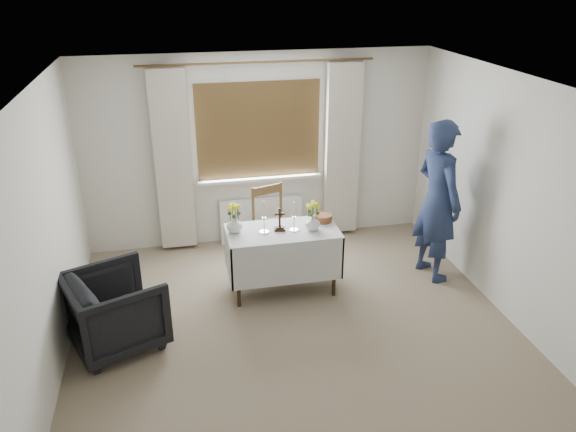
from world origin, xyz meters
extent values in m
plane|color=gray|center=(0.00, 0.00, 0.00)|extent=(5.00, 5.00, 0.00)
cube|color=silver|center=(0.02, 1.08, 0.38)|extent=(1.24, 0.64, 0.76)
imported|color=black|center=(-1.76, 0.43, 0.38)|extent=(1.09, 1.08, 0.77)
imported|color=navy|center=(1.85, 1.08, 0.96)|extent=(0.60, 0.78, 1.92)
cube|color=white|center=(0.00, 2.42, 0.30)|extent=(1.10, 0.10, 0.60)
imported|color=silver|center=(-0.50, 1.15, 0.85)|extent=(0.23, 0.23, 0.18)
imported|color=silver|center=(0.35, 1.02, 0.85)|extent=(0.18, 0.18, 0.18)
cylinder|color=brown|center=(0.53, 1.23, 0.80)|extent=(0.26, 0.26, 0.08)
camera|label=1|loc=(-1.08, -4.40, 3.43)|focal=35.00mm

